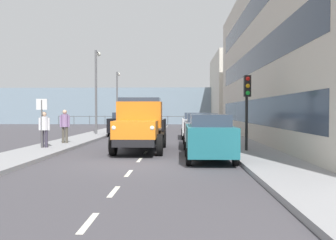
{
  "coord_description": "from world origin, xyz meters",
  "views": [
    {
      "loc": [
        -1.51,
        12.24,
        1.86
      ],
      "look_at": [
        -0.77,
        -10.0,
        1.26
      ],
      "focal_mm": 37.74,
      "sensor_mm": 36.0,
      "label": 1
    }
  ],
  "objects_px": {
    "car_red_oppositeside_2": "(142,120)",
    "pedestrian_couple_b": "(44,127)",
    "street_sign": "(42,114)",
    "traffic_light_near": "(247,96)",
    "lamp_post_far": "(117,94)",
    "car_maroon_oppositeside_1": "(135,121)",
    "lamp_post_promenade": "(97,84)",
    "truck_vintage_orange": "(140,126)",
    "car_white_kerbside_2": "(196,125)",
    "car_grey_kerbside_1": "(201,130)",
    "car_teal_kerbside_near": "(209,137)",
    "car_black_oppositeside_0": "(125,123)",
    "pedestrian_with_bag": "(65,123)"
  },
  "relations": [
    {
      "from": "pedestrian_couple_b",
      "to": "traffic_light_near",
      "type": "height_order",
      "value": "traffic_light_near"
    },
    {
      "from": "car_teal_kerbside_near",
      "to": "lamp_post_promenade",
      "type": "height_order",
      "value": "lamp_post_promenade"
    },
    {
      "from": "car_teal_kerbside_near",
      "to": "car_maroon_oppositeside_1",
      "type": "distance_m",
      "value": 19.73
    },
    {
      "from": "car_grey_kerbside_1",
      "to": "lamp_post_promenade",
      "type": "distance_m",
      "value": 11.13
    },
    {
      "from": "pedestrian_with_bag",
      "to": "car_white_kerbside_2",
      "type": "bearing_deg",
      "value": -143.43
    },
    {
      "from": "truck_vintage_orange",
      "to": "car_maroon_oppositeside_1",
      "type": "bearing_deg",
      "value": -81.89
    },
    {
      "from": "pedestrian_with_bag",
      "to": "lamp_post_promenade",
      "type": "xyz_separation_m",
      "value": [
        0.08,
        -7.51,
        2.65
      ]
    },
    {
      "from": "traffic_light_near",
      "to": "pedestrian_with_bag",
      "type": "bearing_deg",
      "value": -20.02
    },
    {
      "from": "car_white_kerbside_2",
      "to": "traffic_light_near",
      "type": "xyz_separation_m",
      "value": [
        -1.78,
        8.55,
        1.58
      ]
    },
    {
      "from": "car_black_oppositeside_0",
      "to": "car_maroon_oppositeside_1",
      "type": "xyz_separation_m",
      "value": [
        -0.0,
        -5.79,
        -0.0
      ]
    },
    {
      "from": "car_maroon_oppositeside_1",
      "to": "lamp_post_far",
      "type": "bearing_deg",
      "value": -54.07
    },
    {
      "from": "car_grey_kerbside_1",
      "to": "car_black_oppositeside_0",
      "type": "xyz_separation_m",
      "value": [
        5.19,
        -8.35,
        0.0
      ]
    },
    {
      "from": "car_grey_kerbside_1",
      "to": "traffic_light_near",
      "type": "height_order",
      "value": "traffic_light_near"
    },
    {
      "from": "street_sign",
      "to": "car_red_oppositeside_2",
      "type": "bearing_deg",
      "value": -95.82
    },
    {
      "from": "car_white_kerbside_2",
      "to": "street_sign",
      "type": "xyz_separation_m",
      "value": [
        7.42,
        7.67,
        0.79
      ]
    },
    {
      "from": "traffic_light_near",
      "to": "lamp_post_promenade",
      "type": "height_order",
      "value": "lamp_post_promenade"
    },
    {
      "from": "car_grey_kerbside_1",
      "to": "car_black_oppositeside_0",
      "type": "relative_size",
      "value": 1.07
    },
    {
      "from": "pedestrian_couple_b",
      "to": "street_sign",
      "type": "distance_m",
      "value": 0.58
    },
    {
      "from": "car_white_kerbside_2",
      "to": "pedestrian_couple_b",
      "type": "height_order",
      "value": "pedestrian_couple_b"
    },
    {
      "from": "car_grey_kerbside_1",
      "to": "lamp_post_promenade",
      "type": "xyz_separation_m",
      "value": [
        7.22,
        -7.95,
        2.93
      ]
    },
    {
      "from": "pedestrian_with_bag",
      "to": "traffic_light_near",
      "type": "height_order",
      "value": "traffic_light_near"
    },
    {
      "from": "car_maroon_oppositeside_1",
      "to": "pedestrian_with_bag",
      "type": "bearing_deg",
      "value": 81.92
    },
    {
      "from": "car_grey_kerbside_1",
      "to": "car_red_oppositeside_2",
      "type": "height_order",
      "value": "same"
    },
    {
      "from": "car_maroon_oppositeside_1",
      "to": "traffic_light_near",
      "type": "height_order",
      "value": "traffic_light_near"
    },
    {
      "from": "pedestrian_couple_b",
      "to": "traffic_light_near",
      "type": "relative_size",
      "value": 0.52
    },
    {
      "from": "car_teal_kerbside_near",
      "to": "street_sign",
      "type": "height_order",
      "value": "street_sign"
    },
    {
      "from": "pedestrian_couple_b",
      "to": "car_maroon_oppositeside_1",
      "type": "bearing_deg",
      "value": -97.75
    },
    {
      "from": "traffic_light_near",
      "to": "lamp_post_far",
      "type": "bearing_deg",
      "value": -65.44
    },
    {
      "from": "truck_vintage_orange",
      "to": "car_white_kerbside_2",
      "type": "height_order",
      "value": "truck_vintage_orange"
    },
    {
      "from": "truck_vintage_orange",
      "to": "street_sign",
      "type": "distance_m",
      "value": 4.59
    },
    {
      "from": "pedestrian_with_bag",
      "to": "car_red_oppositeside_2",
      "type": "bearing_deg",
      "value": -95.69
    },
    {
      "from": "lamp_post_far",
      "to": "car_black_oppositeside_0",
      "type": "bearing_deg",
      "value": 103.56
    },
    {
      "from": "car_red_oppositeside_2",
      "to": "pedestrian_couple_b",
      "type": "distance_m",
      "value": 21.86
    },
    {
      "from": "pedestrian_with_bag",
      "to": "street_sign",
      "type": "distance_m",
      "value": 2.44
    },
    {
      "from": "car_red_oppositeside_2",
      "to": "street_sign",
      "type": "distance_m",
      "value": 22.01
    },
    {
      "from": "truck_vintage_orange",
      "to": "street_sign",
      "type": "xyz_separation_m",
      "value": [
        4.55,
        -0.24,
        0.5
      ]
    },
    {
      "from": "car_red_oppositeside_2",
      "to": "car_maroon_oppositeside_1",
      "type": "bearing_deg",
      "value": 90.0
    },
    {
      "from": "lamp_post_far",
      "to": "car_red_oppositeside_2",
      "type": "bearing_deg",
      "value": -125.65
    },
    {
      "from": "truck_vintage_orange",
      "to": "car_red_oppositeside_2",
      "type": "xyz_separation_m",
      "value": [
        2.33,
        -22.12,
        -0.28
      ]
    },
    {
      "from": "car_maroon_oppositeside_1",
      "to": "lamp_post_promenade",
      "type": "xyz_separation_m",
      "value": [
        2.03,
        6.2,
        2.93
      ]
    },
    {
      "from": "truck_vintage_orange",
      "to": "lamp_post_promenade",
      "type": "xyz_separation_m",
      "value": [
        4.35,
        -10.12,
        2.65
      ]
    },
    {
      "from": "lamp_post_promenade",
      "to": "street_sign",
      "type": "relative_size",
      "value": 2.73
    },
    {
      "from": "car_teal_kerbside_near",
      "to": "pedestrian_couple_b",
      "type": "height_order",
      "value": "pedestrian_couple_b"
    },
    {
      "from": "car_white_kerbside_2",
      "to": "car_teal_kerbside_near",
      "type": "bearing_deg",
      "value": 90.0
    },
    {
      "from": "car_black_oppositeside_0",
      "to": "car_maroon_oppositeside_1",
      "type": "bearing_deg",
      "value": -90.0
    },
    {
      "from": "pedestrian_couple_b",
      "to": "street_sign",
      "type": "bearing_deg",
      "value": 65.47
    },
    {
      "from": "car_grey_kerbside_1",
      "to": "lamp_post_far",
      "type": "xyz_separation_m",
      "value": [
        7.29,
        -17.03,
        2.62
      ]
    },
    {
      "from": "car_white_kerbside_2",
      "to": "car_maroon_oppositeside_1",
      "type": "bearing_deg",
      "value": -58.28
    },
    {
      "from": "car_black_oppositeside_0",
      "to": "lamp_post_far",
      "type": "distance_m",
      "value": 9.31
    },
    {
      "from": "truck_vintage_orange",
      "to": "car_red_oppositeside_2",
      "type": "bearing_deg",
      "value": -84.0
    }
  ]
}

